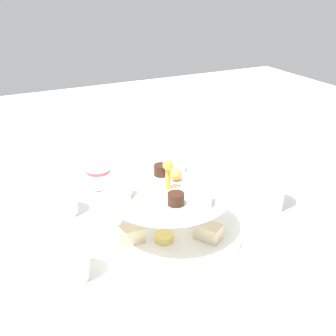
# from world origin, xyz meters

# --- Properties ---
(ground_plane) EXTENTS (2.40, 2.40, 0.00)m
(ground_plane) POSITION_xyz_m (0.00, 0.00, 0.00)
(ground_plane) COLOR silver
(tiered_serving_stand) EXTENTS (0.29, 0.29, 0.16)m
(tiered_serving_stand) POSITION_xyz_m (0.00, -0.00, 0.04)
(tiered_serving_stand) COLOR white
(tiered_serving_stand) RESTS_ON ground_plane
(water_glass_tall_right) EXTENTS (0.07, 0.07, 0.13)m
(water_glass_tall_right) POSITION_xyz_m (0.01, 0.24, 0.07)
(water_glass_tall_right) COLOR silver
(water_glass_tall_right) RESTS_ON ground_plane
(water_glass_short_left) EXTENTS (0.06, 0.06, 0.07)m
(water_glass_short_left) POSITION_xyz_m (-0.16, -0.17, 0.04)
(water_glass_short_left) COLOR silver
(water_glass_short_left) RESTS_ON ground_plane
(teacup_with_saucer) EXTENTS (0.09, 0.09, 0.05)m
(teacup_with_saucer) POSITION_xyz_m (-0.24, -0.07, 0.02)
(teacup_with_saucer) COLOR white
(teacup_with_saucer) RESTS_ON ground_plane
(butter_knife_left) EXTENTS (0.06, 0.17, 0.00)m
(butter_knife_left) POSITION_xyz_m (0.28, 0.03, 0.00)
(butter_knife_left) COLOR silver
(butter_knife_left) RESTS_ON ground_plane
(butter_knife_right) EXTENTS (0.09, 0.16, 0.00)m
(butter_knife_right) POSITION_xyz_m (-0.25, 0.14, 0.00)
(butter_knife_right) COLOR silver
(butter_knife_right) RESTS_ON ground_plane
(water_glass_mid_back) EXTENTS (0.06, 0.06, 0.09)m
(water_glass_mid_back) POSITION_xyz_m (0.05, -0.21, 0.05)
(water_glass_mid_back) COLOR silver
(water_glass_mid_back) RESTS_ON ground_plane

